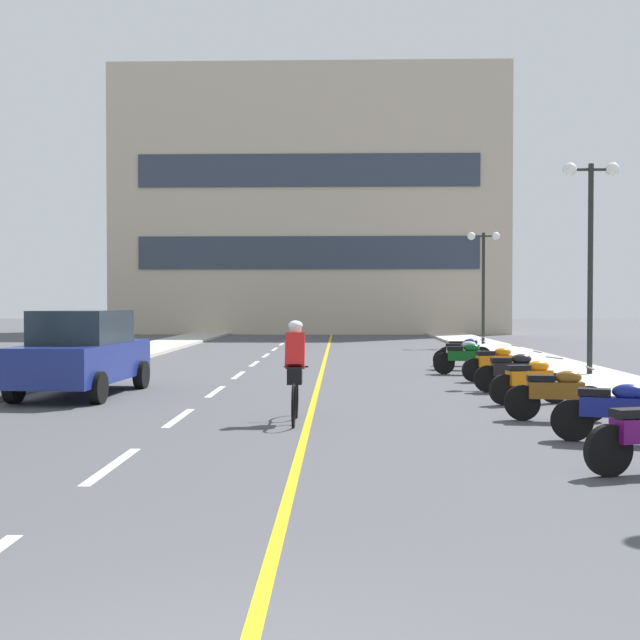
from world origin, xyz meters
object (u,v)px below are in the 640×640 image
motorcycle_4 (530,380)px  motorcycle_8 (462,354)px  motorcycle_5 (513,371)px  street_lamp_mid (591,221)px  motorcycle_6 (495,363)px  motorcycle_2 (614,410)px  motorcycle_3 (557,393)px  street_lamp_far (483,262)px  motorcycle_9 (465,351)px  parked_car_near (82,353)px  motorcycle_7 (465,357)px  cyclist_rider (295,369)px

motorcycle_4 → motorcycle_8: size_ratio=0.98×
motorcycle_5 → motorcycle_8: size_ratio=1.01×
street_lamp_mid → motorcycle_4: bearing=-117.9°
street_lamp_mid → motorcycle_6: 4.60m
motorcycle_5 → motorcycle_6: 2.39m
motorcycle_2 → motorcycle_8: (-0.26, 12.18, 0.00)m
street_lamp_mid → motorcycle_3: street_lamp_mid is taller
street_lamp_far → motorcycle_9: bearing=-103.0°
parked_car_near → motorcycle_3: parked_car_near is taller
motorcycle_4 → motorcycle_6: bearing=87.6°
motorcycle_2 → motorcycle_8: bearing=91.2°
street_lamp_mid → motorcycle_6: street_lamp_mid is taller
street_lamp_mid → motorcycle_5: size_ratio=3.24×
motorcycle_3 → motorcycle_9: bearing=88.6°
motorcycle_6 → motorcycle_8: size_ratio=1.00×
motorcycle_7 → street_lamp_mid: bearing=-18.3°
motorcycle_2 → motorcycle_4: bearing=92.0°
motorcycle_2 → motorcycle_5: (-0.05, 6.34, 0.00)m
motorcycle_6 → motorcycle_8: (-0.30, 3.45, 0.00)m
street_lamp_mid → motorcycle_5: (-2.72, -3.33, -3.64)m
motorcycle_5 → cyclist_rider: bearing=-135.8°
street_lamp_far → motorcycle_2: (-2.60, -24.75, -3.34)m
street_lamp_far → motorcycle_4: bearing=-97.7°
street_lamp_far → street_lamp_mid: bearing=-89.7°
motorcycle_6 → motorcycle_8: bearing=94.9°
street_lamp_far → motorcycle_3: size_ratio=2.96×
parked_car_near → motorcycle_9: size_ratio=2.52×
motorcycle_6 → motorcycle_7: same height
motorcycle_4 → cyclist_rider: 5.10m
motorcycle_5 → motorcycle_8: (-0.22, 5.84, 0.00)m
parked_car_near → motorcycle_8: parked_car_near is taller
motorcycle_4 → motorcycle_8: 7.85m
motorcycle_6 → cyclist_rider: cyclist_rider is taller
motorcycle_5 → cyclist_rider: (-4.57, -4.45, 0.41)m
motorcycle_2 → motorcycle_4: same height
street_lamp_far → motorcycle_8: street_lamp_far is taller
street_lamp_mid → parked_car_near: 13.13m
motorcycle_5 → street_lamp_mid: bearing=50.8°
street_lamp_far → parked_car_near: (-11.99, -19.17, -2.90)m
street_lamp_far → motorcycle_3: 23.05m
motorcycle_3 → motorcycle_4: (0.08, 2.21, 0.00)m
motorcycle_2 → motorcycle_7: same height
motorcycle_8 → cyclist_rider: size_ratio=0.95×
motorcycle_4 → street_lamp_far: bearing=82.3°
motorcycle_5 → motorcycle_7: (-0.38, 4.36, 0.00)m
motorcycle_3 → cyclist_rider: bearing=-177.0°
motorcycle_3 → motorcycle_8: (-0.03, 10.06, 0.00)m
street_lamp_far → motorcycle_7: size_ratio=2.96×
motorcycle_3 → motorcycle_4: 2.21m
motorcycle_2 → motorcycle_6: 8.72m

